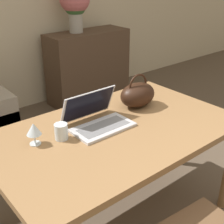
{
  "coord_description": "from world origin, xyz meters",
  "views": [
    {
      "loc": [
        -1.18,
        -0.57,
        1.62
      ],
      "look_at": [
        -0.14,
        0.68,
        0.84
      ],
      "focal_mm": 50.0,
      "sensor_mm": 36.0,
      "label": 1
    }
  ],
  "objects": [
    {
      "name": "wine_glass",
      "position": [
        -0.57,
        0.83,
        0.81
      ],
      "size": [
        0.08,
        0.08,
        0.13
      ],
      "color": "silver",
      "rests_on": "dining_table"
    },
    {
      "name": "handbag",
      "position": [
        0.21,
        0.84,
        0.81
      ],
      "size": [
        0.27,
        0.19,
        0.23
      ],
      "color": "black",
      "rests_on": "dining_table"
    },
    {
      "name": "flower_vase",
      "position": [
        0.88,
        2.59,
        1.22
      ],
      "size": [
        0.35,
        0.35,
        0.57
      ],
      "color": "#9E998E",
      "rests_on": "sideboard"
    },
    {
      "name": "drinking_glass",
      "position": [
        -0.43,
        0.79,
        0.77
      ],
      "size": [
        0.08,
        0.08,
        0.09
      ],
      "color": "silver",
      "rests_on": "dining_table"
    },
    {
      "name": "laptop",
      "position": [
        -0.17,
        0.8,
        0.78
      ],
      "size": [
        0.37,
        0.29,
        0.2
      ],
      "color": "silver",
      "rests_on": "dining_table"
    },
    {
      "name": "dining_table",
      "position": [
        -0.11,
        0.68,
        0.65
      ],
      "size": [
        1.5,
        0.92,
        0.72
      ],
      "color": "olive",
      "rests_on": "ground_plane"
    },
    {
      "name": "sideboard",
      "position": [
        1.01,
        2.55,
        0.44
      ],
      "size": [
        1.04,
        0.4,
        0.88
      ],
      "color": "#4C3828",
      "rests_on": "ground_plane"
    }
  ]
}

